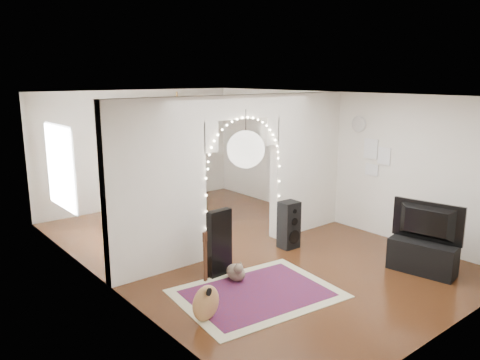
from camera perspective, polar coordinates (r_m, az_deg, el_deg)
floor at (r=8.48m, az=0.04°, el=-8.18°), size 7.50×7.50×0.00m
ceiling at (r=7.94m, az=0.04°, el=10.36°), size 5.00×7.50×0.02m
wall_back at (r=11.21m, az=-12.25°, el=3.79°), size 5.00×0.02×2.70m
wall_front at (r=5.81m, az=24.33°, el=-5.13°), size 5.00×0.02×2.70m
wall_left at (r=6.84m, az=-16.37°, el=-1.97°), size 0.02×7.50×2.70m
wall_right at (r=9.86m, az=11.35°, el=2.65°), size 0.02×7.50×2.70m
divider_wall at (r=8.09m, az=0.04°, el=1.30°), size 5.00×0.20×2.70m
fairy_lights at (r=7.97m, az=0.63°, el=2.04°), size 1.64×0.04×1.60m
window at (r=8.47m, az=-21.08°, el=1.48°), size 0.04×1.20×1.40m
wall_clock at (r=9.38m, az=14.31°, el=6.64°), size 0.03×0.31×0.31m
picture_frames at (r=9.23m, az=16.11°, el=2.68°), size 0.02×0.50×0.70m
paper_lantern at (r=4.93m, az=0.71°, el=3.75°), size 0.40×0.40×0.40m
ceiling_fan at (r=9.58m, az=-7.67°, el=8.83°), size 1.10×1.10×0.30m
area_rug at (r=6.79m, az=2.10°, el=-13.64°), size 2.35×1.88×0.02m
guitar_case at (r=7.19m, az=-2.53°, el=-7.68°), size 0.40×0.15×1.04m
acoustic_guitar at (r=5.95m, az=-4.21°, el=-13.09°), size 0.42×0.27×0.99m
tabby_cat at (r=7.12m, az=-0.48°, el=-11.14°), size 0.35×0.52×0.35m
floor_speaker at (r=8.38m, az=5.98°, el=-5.46°), size 0.34×0.31×0.85m
media_console at (r=7.90m, az=21.33°, el=-8.75°), size 0.59×1.06×0.50m
tv at (r=7.72m, az=21.66°, el=-4.87°), size 0.35×1.08×0.62m
bookcase at (r=11.13m, az=-11.15°, el=0.84°), size 1.57×0.56×1.58m
dining_table at (r=9.58m, az=-9.87°, el=-1.66°), size 1.28×0.93×0.76m
flower_vase at (r=9.54m, az=-9.91°, el=-0.68°), size 0.20×0.20×0.19m
dining_chair_left at (r=9.36m, az=-6.71°, el=-4.86°), size 0.54×0.55×0.44m
dining_chair_right at (r=9.80m, az=-6.10°, el=-3.72°), size 0.73×0.74×0.54m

